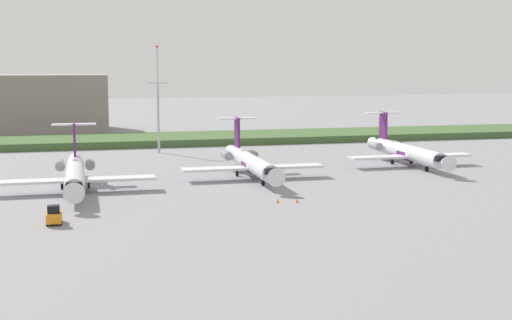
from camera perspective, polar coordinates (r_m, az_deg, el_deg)
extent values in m
plane|color=gray|center=(132.68, -1.98, -0.19)|extent=(500.00, 500.00, 0.00)
cube|color=#426033|center=(167.39, -4.48, 1.74)|extent=(320.00, 20.00, 1.62)
cylinder|color=silver|center=(105.43, -14.34, -1.16)|extent=(2.70, 24.00, 2.70)
cone|color=silver|center=(92.11, -14.40, -2.44)|extent=(2.70, 3.00, 2.70)
cone|color=silver|center=(119.29, -14.29, -0.14)|extent=(2.30, 4.00, 2.29)
cube|color=black|center=(93.90, -14.40, -1.95)|extent=(2.02, 1.80, 0.90)
cylinder|color=#591E66|center=(105.45, -14.33, -1.24)|extent=(2.76, 3.60, 2.76)
cube|color=silver|center=(104.78, -17.56, -1.67)|extent=(11.00, 3.20, 0.36)
cube|color=silver|center=(104.63, -11.09, -1.47)|extent=(11.00, 3.20, 0.36)
cube|color=#591E66|center=(115.84, -14.36, 1.60)|extent=(0.36, 3.20, 5.20)
cube|color=silver|center=(115.91, -14.40, 2.79)|extent=(6.80, 1.80, 0.24)
cylinder|color=gray|center=(114.55, -15.43, -0.40)|extent=(1.50, 3.40, 1.50)
cylinder|color=gray|center=(114.50, -13.18, -0.33)|extent=(1.50, 3.40, 1.50)
cylinder|color=gray|center=(98.33, -14.34, -2.65)|extent=(0.20, 0.20, 0.65)
cylinder|color=black|center=(98.43, -14.33, -2.97)|extent=(0.30, 0.90, 0.90)
cylinder|color=black|center=(108.16, -15.30, -2.05)|extent=(0.35, 0.90, 0.90)
cylinder|color=black|center=(108.11, -13.28, -1.98)|extent=(0.35, 0.90, 0.90)
cylinder|color=silver|center=(114.17, -0.35, -0.24)|extent=(2.70, 24.00, 2.70)
cone|color=silver|center=(101.23, 1.43, -1.28)|extent=(2.70, 3.00, 2.70)
cone|color=silver|center=(127.71, -1.81, 0.61)|extent=(2.29, 4.00, 2.29)
cube|color=black|center=(102.97, 1.15, -0.86)|extent=(2.03, 1.80, 0.90)
cylinder|color=#591E66|center=(114.19, -0.35, -0.32)|extent=(2.76, 3.60, 2.76)
cube|color=silver|center=(112.07, -3.17, -0.72)|extent=(11.00, 3.20, 0.36)
cube|color=silver|center=(114.81, 2.63, -0.51)|extent=(11.00, 3.20, 0.36)
cube|color=#591E66|center=(124.36, -1.53, 2.25)|extent=(0.36, 3.20, 5.20)
cube|color=silver|center=(124.44, -1.56, 3.36)|extent=(6.80, 1.80, 0.24)
cylinder|color=gray|center=(122.57, -2.37, 0.40)|extent=(1.50, 3.40, 1.50)
cylinder|color=gray|center=(123.53, -0.33, 0.46)|extent=(1.50, 3.40, 1.50)
cylinder|color=gray|center=(107.25, 0.57, -1.55)|extent=(0.20, 0.20, 0.65)
cylinder|color=black|center=(107.34, 0.57, -1.84)|extent=(0.30, 0.90, 0.90)
cylinder|color=black|center=(116.36, -1.53, -1.09)|extent=(0.35, 0.90, 0.90)
cylinder|color=black|center=(117.22, 0.28, -1.02)|extent=(0.35, 0.90, 0.90)
cylinder|color=silver|center=(130.86, 12.08, 0.62)|extent=(2.70, 24.00, 2.70)
cone|color=silver|center=(118.97, 14.91, -0.18)|extent=(2.70, 3.00, 2.70)
cone|color=silver|center=(143.49, 9.65, 1.30)|extent=(2.30, 4.00, 2.29)
cube|color=black|center=(120.56, 14.48, 0.16)|extent=(2.02, 1.80, 0.90)
cylinder|color=#591E66|center=(130.88, 12.08, 0.55)|extent=(2.76, 3.60, 2.76)
cube|color=silver|center=(127.57, 9.88, 0.22)|extent=(11.00, 3.20, 0.36)
cube|color=silver|center=(132.73, 14.56, 0.37)|extent=(11.00, 3.20, 0.36)
cube|color=#591E66|center=(140.37, 10.17, 2.76)|extent=(0.36, 3.20, 5.20)
cube|color=silver|center=(140.46, 10.15, 3.75)|extent=(6.80, 1.80, 0.24)
cylinder|color=gray|center=(138.20, 9.59, 1.14)|extent=(1.50, 3.40, 1.50)
cylinder|color=gray|center=(140.04, 11.28, 1.18)|extent=(1.50, 3.40, 1.50)
cylinder|color=gray|center=(124.46, 13.55, -0.47)|extent=(0.20, 0.20, 0.65)
cylinder|color=black|center=(124.54, 13.54, -0.72)|extent=(0.30, 0.90, 0.90)
cylinder|color=black|center=(132.46, 10.87, -0.14)|extent=(0.35, 0.90, 0.90)
cylinder|color=black|center=(134.08, 12.34, -0.08)|extent=(0.35, 0.90, 0.90)
cylinder|color=#B2B2B7|center=(147.57, -7.84, 3.28)|extent=(0.50, 0.50, 13.97)
cylinder|color=#B2B2B7|center=(147.12, -7.92, 7.46)|extent=(0.28, 0.28, 7.52)
cube|color=#B2B2B7|center=(147.18, -7.90, 6.15)|extent=(4.40, 0.20, 0.20)
sphere|color=red|center=(147.16, -7.95, 9.02)|extent=(0.50, 0.50, 0.50)
cube|color=orange|center=(85.30, -15.90, -4.40)|extent=(1.70, 3.20, 1.10)
cube|color=black|center=(84.55, -15.94, -3.81)|extent=(1.36, 1.10, 0.90)
cylinder|color=black|center=(84.51, -16.42, -4.91)|extent=(0.22, 0.60, 0.60)
cylinder|color=black|center=(84.45, -15.40, -4.88)|extent=(0.22, 0.60, 0.60)
cylinder|color=black|center=(86.38, -16.36, -4.64)|extent=(0.22, 0.60, 0.60)
cylinder|color=black|center=(86.32, -15.37, -4.61)|extent=(0.22, 0.60, 0.60)
cone|color=orange|center=(94.43, 1.74, -3.29)|extent=(0.44, 0.44, 0.55)
cone|color=orange|center=(94.68, 3.31, -3.27)|extent=(0.44, 0.44, 0.55)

